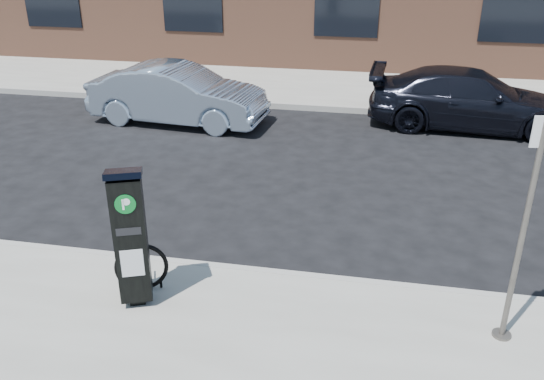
% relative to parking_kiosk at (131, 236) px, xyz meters
% --- Properties ---
extents(ground, '(120.00, 120.00, 0.00)m').
position_rel_parking_kiosk_xyz_m(ground, '(1.58, 1.03, -1.10)').
color(ground, black).
rests_on(ground, ground).
extents(sidewalk_far, '(60.00, 12.00, 0.15)m').
position_rel_parking_kiosk_xyz_m(sidewalk_far, '(1.58, 15.03, -1.03)').
color(sidewalk_far, gray).
rests_on(sidewalk_far, ground).
extents(curb_near, '(60.00, 0.12, 0.16)m').
position_rel_parking_kiosk_xyz_m(curb_near, '(1.58, 1.01, -1.03)').
color(curb_near, '#9E9B93').
rests_on(curb_near, ground).
extents(curb_far, '(60.00, 0.12, 0.16)m').
position_rel_parking_kiosk_xyz_m(curb_far, '(1.58, 9.05, -1.03)').
color(curb_far, '#9E9B93').
rests_on(curb_far, ground).
extents(parking_kiosk, '(0.53, 0.50, 1.85)m').
position_rel_parking_kiosk_xyz_m(parking_kiosk, '(0.00, 0.00, 0.00)').
color(parking_kiosk, black).
rests_on(parking_kiosk, sidewalk_near).
extents(sign_pole, '(0.24, 0.22, 2.74)m').
position_rel_parking_kiosk_xyz_m(sign_pole, '(4.45, 0.18, 0.41)').
color(sign_pole, '#5A5550').
rests_on(sign_pole, sidewalk_near).
extents(bike_rack, '(0.66, 0.30, 0.69)m').
position_rel_parking_kiosk_xyz_m(bike_rack, '(-0.03, 0.27, -0.61)').
color(bike_rack, black).
rests_on(bike_rack, sidewalk_near).
extents(car_silver, '(4.45, 1.90, 1.43)m').
position_rel_parking_kiosk_xyz_m(car_silver, '(-2.05, 7.43, -0.39)').
color(car_silver, '#9AADC4').
rests_on(car_silver, ground).
extents(car_dark, '(4.88, 2.18, 1.39)m').
position_rel_parking_kiosk_xyz_m(car_dark, '(4.95, 8.43, -0.41)').
color(car_dark, black).
rests_on(car_dark, ground).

